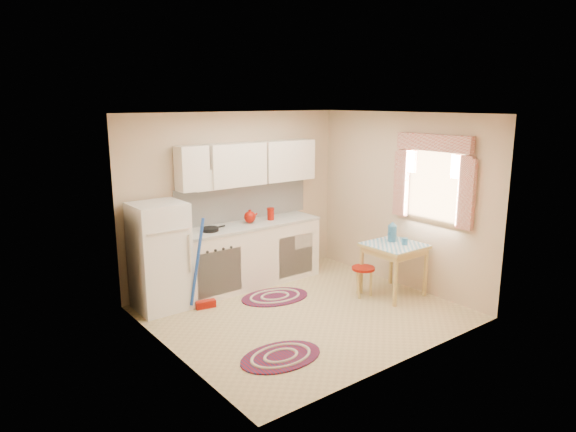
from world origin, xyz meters
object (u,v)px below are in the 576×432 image
at_px(table, 393,270).
at_px(base_cabinets, 247,256).
at_px(fridge, 160,256).
at_px(stool, 363,282).

bearing_deg(table, base_cabinets, 132.08).
distance_m(fridge, base_cabinets, 1.38).
distance_m(base_cabinets, stool, 1.71).
bearing_deg(stool, base_cabinets, 126.88).
xyz_separation_m(fridge, stool, (2.37, -1.30, -0.49)).
relative_size(base_cabinets, stool, 5.36).
distance_m(base_cabinets, table, 2.09).
relative_size(fridge, stool, 3.33).
relative_size(base_cabinets, table, 3.12).
height_order(table, stool, table).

